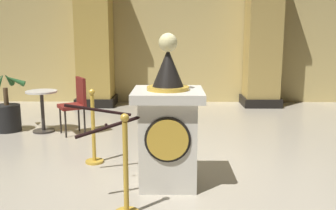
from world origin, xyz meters
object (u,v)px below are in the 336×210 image
object	(u,v)px
stanchion_near	(94,138)
potted_palm_left	(7,113)
pedestal_clock	(168,127)
cafe_table	(42,106)
cafe_chair_red	(76,101)
stanchion_far	(126,181)

from	to	relation	value
stanchion_near	potted_palm_left	size ratio (longest dim) A/B	0.96
pedestal_clock	cafe_table	world-z (taller)	pedestal_clock
pedestal_clock	cafe_chair_red	xyz separation A→B (m)	(-1.58, 2.19, -0.09)
cafe_table	stanchion_near	bearing A→B (deg)	-52.74
cafe_chair_red	stanchion_near	bearing A→B (deg)	-68.13
pedestal_clock	stanchion_near	bearing A→B (deg)	144.15
cafe_chair_red	pedestal_clock	bearing A→B (deg)	-54.17
potted_palm_left	cafe_chair_red	xyz separation A→B (m)	(1.25, -0.16, 0.25)
potted_palm_left	cafe_chair_red	size ratio (longest dim) A/B	1.08
cafe_table	cafe_chair_red	size ratio (longest dim) A/B	0.75
stanchion_near	potted_palm_left	bearing A→B (deg)	138.53
stanchion_far	cafe_chair_red	bearing A→B (deg)	112.11
potted_palm_left	cafe_chair_red	bearing A→B (deg)	-7.08
pedestal_clock	stanchion_near	distance (m)	1.26
pedestal_clock	cafe_chair_red	size ratio (longest dim) A/B	1.78
pedestal_clock	cafe_chair_red	bearing A→B (deg)	125.83
stanchion_far	cafe_chair_red	world-z (taller)	stanchion_far
stanchion_far	pedestal_clock	bearing A→B (deg)	62.99
pedestal_clock	stanchion_near	size ratio (longest dim) A/B	1.72
pedestal_clock	cafe_table	bearing A→B (deg)	133.66
pedestal_clock	stanchion_near	xyz separation A→B (m)	(-0.99, 0.71, -0.32)
pedestal_clock	stanchion_near	world-z (taller)	pedestal_clock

